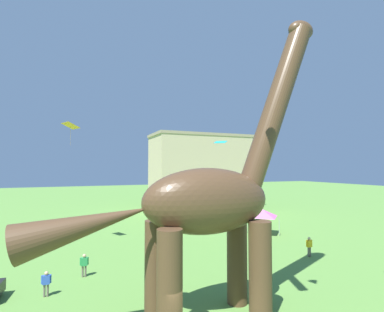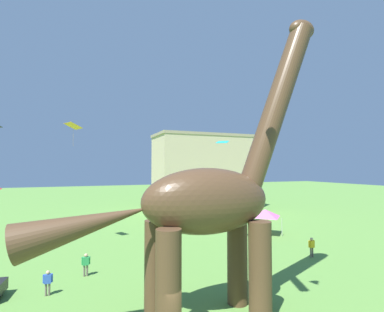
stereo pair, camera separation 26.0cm
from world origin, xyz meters
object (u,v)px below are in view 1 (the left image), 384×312
Objects in this scene: person_far_spectator at (84,263)px; dinosaur_sculpture at (206,201)px; person_watching_child at (309,245)px; festival_canopy_tent at (263,213)px; kite_high_right at (220,142)px; kite_high_left at (71,126)px; person_near_flyer at (46,281)px.

dinosaur_sculpture is at bearing 109.81° from person_far_spectator.
person_watching_child is at bearing 159.32° from person_far_spectator.
dinosaur_sculpture reaches higher than festival_canopy_tent.
kite_high_right reaches higher than festival_canopy_tent.
kite_high_left is at bearing 174.14° from festival_canopy_tent.
dinosaur_sculpture reaches higher than person_far_spectator.
festival_canopy_tent is at bearing 72.24° from person_watching_child.
person_watching_child is (21.29, -0.19, 0.11)m from person_near_flyer.
person_far_spectator is (2.32, 2.55, 0.06)m from person_near_flyer.
dinosaur_sculpture is 11.57m from person_near_flyer.
person_far_spectator is at bearing 97.93° from dinosaur_sculpture.
kite_high_right is at bearing 127.86° from person_watching_child.
kite_high_left is 1.53× the size of kite_high_right.
kite_high_right is at bearing -20.61° from kite_high_left.
kite_high_left is at bearing -94.71° from person_far_spectator.
person_near_flyer is at bearing -159.28° from festival_canopy_tent.
kite_high_right reaches higher than person_watching_child.
festival_canopy_tent is 23.69m from kite_high_left.
festival_canopy_tent is (14.70, 15.03, -3.73)m from dinosaur_sculpture.
festival_canopy_tent is at bearing 22.81° from kite_high_right.
festival_canopy_tent is (20.38, 6.04, 1.54)m from person_far_spectator.
kite_high_left is at bearing 142.72° from person_watching_child.
festival_canopy_tent is at bearing -175.97° from person_far_spectator.
festival_canopy_tent is 2.10× the size of kite_high_right.
dinosaur_sculpture is 11.57× the size of kite_high_right.
person_near_flyer is 0.68× the size of kite_high_left.
dinosaur_sculpture is at bearing -121.53° from kite_high_right.
person_far_spectator reaches higher than person_near_flyer.
dinosaur_sculpture is 19.47m from kite_high_left.
person_near_flyer is 18.93m from kite_high_right.
person_watching_child is 12.63m from kite_high_right.
person_near_flyer is 1.04× the size of kite_high_right.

